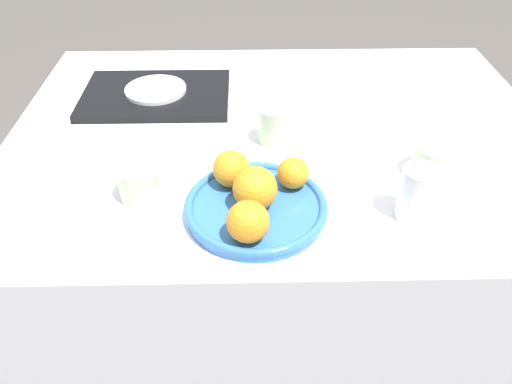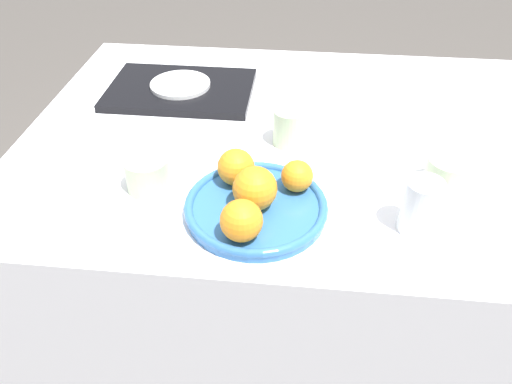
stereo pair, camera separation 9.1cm
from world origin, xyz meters
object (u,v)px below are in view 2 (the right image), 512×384
at_px(fruit_platter, 256,207).
at_px(cup_1, 448,174).
at_px(water_glass, 420,206).
at_px(cup_0, 148,174).
at_px(orange_2, 297,176).
at_px(orange_3, 241,221).
at_px(side_plate, 180,84).
at_px(cup_2, 290,127).
at_px(orange_0, 255,188).
at_px(orange_1, 236,167).
at_px(serving_tray, 181,90).

xyz_separation_m(fruit_platter, cup_1, (0.37, 0.12, 0.02)).
relative_size(fruit_platter, water_glass, 2.58).
bearing_deg(water_glass, cup_0, 172.65).
height_order(orange_2, orange_3, orange_3).
bearing_deg(side_plate, orange_2, -51.49).
relative_size(fruit_platter, cup_2, 3.22).
bearing_deg(cup_1, orange_2, -168.36).
bearing_deg(orange_0, cup_1, 18.04).
bearing_deg(orange_1, cup_0, -175.84).
height_order(orange_0, cup_0, orange_0).
bearing_deg(water_glass, orange_3, -166.30).
relative_size(side_plate, cup_2, 1.88).
height_order(fruit_platter, orange_0, orange_0).
height_order(orange_0, orange_2, orange_0).
height_order(serving_tray, side_plate, side_plate).
height_order(serving_tray, cup_1, cup_1).
relative_size(orange_3, cup_0, 0.85).
height_order(orange_1, side_plate, orange_1).
xyz_separation_m(orange_0, cup_0, (-0.22, 0.06, -0.03)).
distance_m(orange_0, side_plate, 0.52).
bearing_deg(serving_tray, cup_2, -35.55).
distance_m(orange_3, serving_tray, 0.59).
xyz_separation_m(orange_1, cup_1, (0.41, 0.05, -0.02)).
height_order(serving_tray, cup_2, cup_2).
bearing_deg(water_glass, cup_1, 59.74).
xyz_separation_m(water_glass, serving_tray, (-0.54, 0.47, -0.04)).
bearing_deg(orange_2, orange_0, -141.38).
distance_m(orange_0, orange_3, 0.09).
xyz_separation_m(orange_0, side_plate, (-0.25, 0.46, -0.03)).
relative_size(orange_2, serving_tray, 0.16).
xyz_separation_m(orange_3, cup_1, (0.38, 0.20, -0.02)).
relative_size(cup_0, cup_2, 1.04).
distance_m(side_plate, cup_2, 0.36).
height_order(orange_1, cup_1, orange_1).
bearing_deg(cup_1, side_plate, 150.91).
bearing_deg(cup_1, water_glass, -120.26).
xyz_separation_m(fruit_platter, cup_2, (0.05, 0.25, 0.03)).
bearing_deg(serving_tray, orange_1, -62.82).
height_order(orange_1, cup_0, orange_1).
bearing_deg(fruit_platter, cup_0, 166.24).
bearing_deg(orange_3, cup_2, 79.22).
height_order(orange_3, cup_1, orange_3).
bearing_deg(orange_2, cup_1, 11.64).
xyz_separation_m(fruit_platter, orange_0, (-0.00, -0.00, 0.05)).
bearing_deg(side_plate, fruit_platter, -61.67).
xyz_separation_m(orange_3, water_glass, (0.31, 0.07, -0.00)).
distance_m(fruit_platter, cup_1, 0.39).
height_order(orange_0, orange_3, orange_0).
distance_m(cup_0, cup_1, 0.59).
distance_m(orange_2, cup_2, 0.19).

